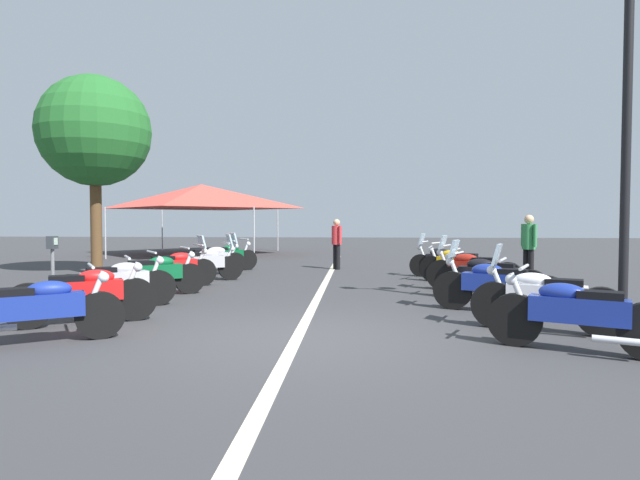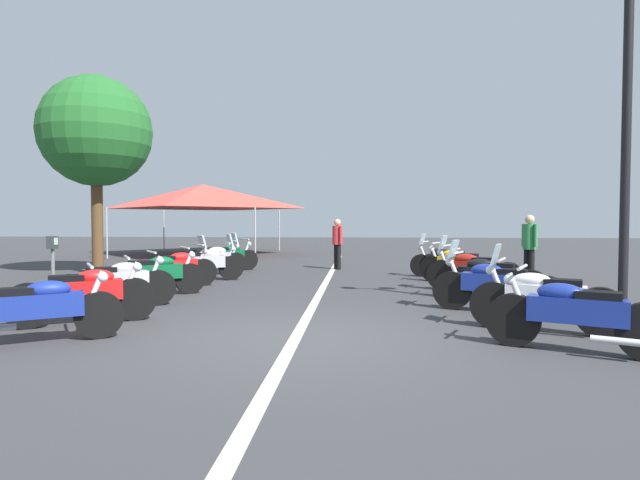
# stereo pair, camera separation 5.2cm
# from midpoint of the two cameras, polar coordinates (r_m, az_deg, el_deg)

# --- Properties ---
(ground_plane) EXTENTS (80.00, 80.00, 0.00)m
(ground_plane) POSITION_cam_midpoint_polar(r_m,az_deg,el_deg) (6.97, -2.80, -10.79)
(ground_plane) COLOR #38383A
(lane_centre_stripe) EXTENTS (21.72, 0.16, 0.01)m
(lane_centre_stripe) POSITION_cam_midpoint_polar(r_m,az_deg,el_deg) (11.69, 0.06, -5.48)
(lane_centre_stripe) COLOR beige
(lane_centre_stripe) RESTS_ON ground_plane
(motorcycle_left_row_0) EXTENTS (1.30, 1.88, 0.99)m
(motorcycle_left_row_0) POSITION_cam_midpoint_polar(r_m,az_deg,el_deg) (7.43, -29.12, -6.70)
(motorcycle_left_row_0) COLOR black
(motorcycle_left_row_0) RESTS_ON ground_plane
(motorcycle_left_row_1) EXTENTS (1.19, 1.90, 1.01)m
(motorcycle_left_row_1) POSITION_cam_midpoint_polar(r_m,az_deg,el_deg) (8.55, -24.71, -5.41)
(motorcycle_left_row_1) COLOR black
(motorcycle_left_row_1) RESTS_ON ground_plane
(motorcycle_left_row_2) EXTENTS (1.35, 1.81, 1.01)m
(motorcycle_left_row_2) POSITION_cam_midpoint_polar(r_m,az_deg,el_deg) (9.82, -21.73, -4.42)
(motorcycle_left_row_2) COLOR black
(motorcycle_left_row_2) RESTS_ON ground_plane
(motorcycle_left_row_3) EXTENTS (1.37, 1.88, 1.00)m
(motorcycle_left_row_3) POSITION_cam_midpoint_polar(r_m,az_deg,el_deg) (11.17, -18.07, -3.59)
(motorcycle_left_row_3) COLOR black
(motorcycle_left_row_3) RESTS_ON ground_plane
(motorcycle_left_row_4) EXTENTS (1.35, 1.75, 1.21)m
(motorcycle_left_row_4) POSITION_cam_midpoint_polar(r_m,az_deg,el_deg) (12.44, -15.93, -2.94)
(motorcycle_left_row_4) COLOR black
(motorcycle_left_row_4) RESTS_ON ground_plane
(motorcycle_left_row_5) EXTENTS (1.16, 1.95, 1.21)m
(motorcycle_left_row_5) POSITION_cam_midpoint_polar(r_m,az_deg,el_deg) (13.57, -12.93, -2.50)
(motorcycle_left_row_5) COLOR black
(motorcycle_left_row_5) RESTS_ON ground_plane
(motorcycle_left_row_6) EXTENTS (1.27, 1.82, 1.21)m
(motorcycle_left_row_6) POSITION_cam_midpoint_polar(r_m,az_deg,el_deg) (14.91, -12.04, -2.08)
(motorcycle_left_row_6) COLOR black
(motorcycle_left_row_6) RESTS_ON ground_plane
(motorcycle_left_row_7) EXTENTS (1.33, 1.74, 1.00)m
(motorcycle_left_row_7) POSITION_cam_midpoint_polar(r_m,az_deg,el_deg) (16.10, -10.42, -1.79)
(motorcycle_left_row_7) COLOR black
(motorcycle_left_row_7) RESTS_ON ground_plane
(motorcycle_right_row_0) EXTENTS (1.05, 1.94, 1.01)m
(motorcycle_right_row_0) POSITION_cam_midpoint_polar(r_m,az_deg,el_deg) (6.84, 26.28, -7.33)
(motorcycle_right_row_0) COLOR black
(motorcycle_right_row_0) RESTS_ON ground_plane
(motorcycle_right_row_1) EXTENTS (0.98, 1.94, 1.23)m
(motorcycle_right_row_1) POSITION_cam_midpoint_polar(r_m,az_deg,el_deg) (7.89, 23.33, -5.92)
(motorcycle_right_row_1) COLOR black
(motorcycle_right_row_1) RESTS_ON ground_plane
(motorcycle_right_row_2) EXTENTS (1.10, 2.06, 1.22)m
(motorcycle_right_row_2) POSITION_cam_midpoint_polar(r_m,az_deg,el_deg) (9.22, 18.73, -4.70)
(motorcycle_right_row_2) COLOR black
(motorcycle_right_row_2) RESTS_ON ground_plane
(motorcycle_right_row_3) EXTENTS (1.09, 2.02, 1.00)m
(motorcycle_right_row_3) POSITION_cam_midpoint_polar(r_m,az_deg,el_deg) (10.65, 17.97, -3.89)
(motorcycle_right_row_3) COLOR black
(motorcycle_right_row_3) RESTS_ON ground_plane
(motorcycle_right_row_4) EXTENTS (1.04, 1.96, 1.23)m
(motorcycle_right_row_4) POSITION_cam_midpoint_polar(r_m,az_deg,el_deg) (11.76, 16.36, -3.19)
(motorcycle_right_row_4) COLOR black
(motorcycle_right_row_4) RESTS_ON ground_plane
(motorcycle_right_row_5) EXTENTS (1.14, 1.80, 1.01)m
(motorcycle_right_row_5) POSITION_cam_midpoint_polar(r_m,az_deg,el_deg) (13.28, 14.83, -2.65)
(motorcycle_right_row_5) COLOR black
(motorcycle_right_row_5) RESTS_ON ground_plane
(motorcycle_right_row_6) EXTENTS (0.97, 1.91, 1.20)m
(motorcycle_right_row_6) POSITION_cam_midpoint_polar(r_m,az_deg,el_deg) (14.43, 13.51, -2.25)
(motorcycle_right_row_6) COLOR black
(motorcycle_right_row_6) RESTS_ON ground_plane
(street_lamp_twin_globe) EXTENTS (0.32, 1.22, 5.43)m
(street_lamp_twin_globe) POSITION_cam_midpoint_polar(r_m,az_deg,el_deg) (9.63, 30.72, 14.43)
(street_lamp_twin_globe) COLOR black
(street_lamp_twin_globe) RESTS_ON ground_plane
(parking_meter) EXTENTS (0.18, 0.13, 1.29)m
(parking_meter) POSITION_cam_midpoint_polar(r_m,az_deg,el_deg) (10.11, -27.58, -1.84)
(parking_meter) COLOR slate
(parking_meter) RESTS_ON ground_plane
(bystander_0) EXTENTS (0.50, 0.32, 1.70)m
(bystander_0) POSITION_cam_midpoint_polar(r_m,az_deg,el_deg) (13.86, 21.97, -0.31)
(bystander_0) COLOR black
(bystander_0) RESTS_ON ground_plane
(bystander_1) EXTENTS (0.47, 0.32, 1.60)m
(bystander_1) POSITION_cam_midpoint_polar(r_m,az_deg,el_deg) (16.41, 1.76, -0.01)
(bystander_1) COLOR black
(bystander_1) RESTS_ON ground_plane
(roadside_tree_0) EXTENTS (3.16, 3.16, 5.71)m
(roadside_tree_0) POSITION_cam_midpoint_polar(r_m,az_deg,el_deg) (16.49, -23.72, 10.87)
(roadside_tree_0) COLOR brown
(roadside_tree_0) RESTS_ON ground_plane
(event_tent) EXTENTS (6.76, 6.76, 3.20)m
(event_tent) POSITION_cam_midpoint_polar(r_m,az_deg,el_deg) (24.26, -13.03, 4.71)
(event_tent) COLOR #E54C3F
(event_tent) RESTS_ON ground_plane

